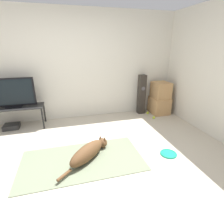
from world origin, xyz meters
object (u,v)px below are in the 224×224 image
(dog, at_px, (89,152))
(tennis_ball_near_speaker, at_px, (148,113))
(cardboard_box_lower, at_px, (159,105))
(tv, at_px, (12,93))
(floor_speaker, at_px, (141,95))
(tv_stand, at_px, (15,109))
(cardboard_box_upper, at_px, (161,90))
(tennis_ball_by_boxes, at_px, (154,118))
(frisbee, at_px, (168,154))
(game_console, at_px, (12,126))

(dog, xyz_separation_m, tennis_ball_near_speaker, (1.84, 1.59, -0.10))
(cardboard_box_lower, distance_m, tv, 3.59)
(floor_speaker, height_order, tv_stand, floor_speaker)
(floor_speaker, xyz_separation_m, tennis_ball_near_speaker, (0.15, -0.13, -0.49))
(cardboard_box_upper, height_order, tennis_ball_by_boxes, cardboard_box_upper)
(tv_stand, distance_m, tennis_ball_by_boxes, 3.25)
(tv_stand, xyz_separation_m, tennis_ball_near_speaker, (3.21, -0.01, -0.41))
(tv_stand, bearing_deg, tv, 90.00)
(tv_stand, height_order, tennis_ball_near_speaker, tv_stand)
(dog, relative_size, frisbee, 3.14)
(dog, distance_m, cardboard_box_lower, 2.69)
(floor_speaker, distance_m, game_console, 3.23)
(dog, height_order, tennis_ball_near_speaker, dog)
(tv_stand, height_order, tennis_ball_by_boxes, tv_stand)
(dog, distance_m, tv, 2.21)
(floor_speaker, bearing_deg, tennis_ball_by_boxes, -72.93)
(floor_speaker, height_order, tennis_ball_near_speaker, floor_speaker)
(tennis_ball_by_boxes, bearing_deg, tv, 173.52)
(cardboard_box_lower, height_order, tennis_ball_near_speaker, cardboard_box_lower)
(tv, distance_m, game_console, 0.77)
(game_console, bearing_deg, tennis_ball_near_speaker, -0.00)
(tennis_ball_by_boxes, height_order, tennis_ball_near_speaker, same)
(game_console, bearing_deg, cardboard_box_upper, 0.18)
(cardboard_box_upper, height_order, tv_stand, cardboard_box_upper)
(frisbee, relative_size, game_console, 0.86)
(tv_stand, bearing_deg, cardboard_box_lower, -0.17)
(dog, height_order, cardboard_box_upper, cardboard_box_upper)
(tv_stand, relative_size, tennis_ball_by_boxes, 18.08)
(dog, distance_m, game_console, 2.19)
(frisbee, bearing_deg, tennis_ball_near_speaker, 74.41)
(game_console, bearing_deg, dog, -46.56)
(dog, distance_m, tv_stand, 2.13)
(cardboard_box_lower, relative_size, tv_stand, 0.42)
(tv_stand, xyz_separation_m, tv, (0.00, 0.00, 0.36))
(tennis_ball_by_boxes, bearing_deg, dog, -145.98)
(cardboard_box_upper, xyz_separation_m, tv, (-3.56, -0.00, 0.16))
(floor_speaker, xyz_separation_m, tennis_ball_by_boxes, (0.15, -0.49, -0.49))
(floor_speaker, distance_m, tennis_ball_near_speaker, 0.53)
(tv_stand, bearing_deg, tennis_ball_by_boxes, -6.43)
(cardboard_box_upper, distance_m, floor_speaker, 0.52)
(dog, xyz_separation_m, frisbee, (1.33, -0.24, -0.12))
(tennis_ball_near_speaker, bearing_deg, tv, 179.80)
(dog, bearing_deg, cardboard_box_lower, 36.25)
(frisbee, bearing_deg, tennis_ball_by_boxes, 71.06)
(tennis_ball_by_boxes, bearing_deg, game_console, 173.96)
(frisbee, relative_size, tv_stand, 0.23)
(cardboard_box_lower, height_order, tv, tv)
(tv, height_order, game_console, tv)
(tennis_ball_by_boxes, bearing_deg, tennis_ball_near_speaker, 89.35)
(dog, relative_size, floor_speaker, 0.84)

